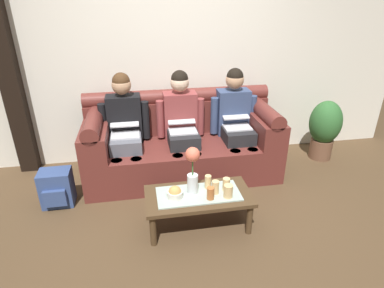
{
  "coord_description": "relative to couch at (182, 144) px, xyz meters",
  "views": [
    {
      "loc": [
        -0.48,
        -2.24,
        2.0
      ],
      "look_at": [
        0.05,
        0.75,
        0.56
      ],
      "focal_mm": 29.96,
      "sensor_mm": 36.0,
      "label": 1
    }
  ],
  "objects": [
    {
      "name": "ground_plane",
      "position": [
        -0.0,
        -1.17,
        -0.37
      ],
      "size": [
        14.0,
        14.0,
        0.0
      ],
      "primitive_type": "plane",
      "color": "#4C3823"
    },
    {
      "name": "back_wall_patterned",
      "position": [
        -0.0,
        0.53,
        1.08
      ],
      "size": [
        6.0,
        0.12,
        2.9
      ],
      "primitive_type": "cube",
      "color": "silver",
      "rests_on": "ground_plane"
    },
    {
      "name": "timber_pillar",
      "position": [
        -1.85,
        0.41,
        1.08
      ],
      "size": [
        0.2,
        0.2,
        2.9
      ],
      "primitive_type": "cube",
      "color": "black",
      "rests_on": "ground_plane"
    },
    {
      "name": "couch",
      "position": [
        0.0,
        0.0,
        0.0
      ],
      "size": [
        2.2,
        0.88,
        0.96
      ],
      "color": "maroon",
      "rests_on": "ground_plane"
    },
    {
      "name": "person_left",
      "position": [
        -0.64,
        -0.0,
        0.29
      ],
      "size": [
        0.56,
        0.67,
        1.22
      ],
      "color": "#595B66",
      "rests_on": "ground_plane"
    },
    {
      "name": "person_middle",
      "position": [
        -0.0,
        -0.0,
        0.29
      ],
      "size": [
        0.56,
        0.67,
        1.22
      ],
      "color": "#232326",
      "rests_on": "ground_plane"
    },
    {
      "name": "person_right",
      "position": [
        0.64,
        -0.0,
        0.29
      ],
      "size": [
        0.56,
        0.67,
        1.22
      ],
      "color": "#232326",
      "rests_on": "ground_plane"
    },
    {
      "name": "coffee_table",
      "position": [
        -0.0,
        -1.03,
        -0.07
      ],
      "size": [
        0.96,
        0.48,
        0.35
      ],
      "color": "#47331E",
      "rests_on": "ground_plane"
    },
    {
      "name": "flower_vase",
      "position": [
        -0.05,
        -1.0,
        0.24
      ],
      "size": [
        0.13,
        0.13,
        0.45
      ],
      "color": "silver",
      "rests_on": "coffee_table"
    },
    {
      "name": "snack_bowl",
      "position": [
        -0.22,
        -1.05,
        0.02
      ],
      "size": [
        0.14,
        0.14,
        0.12
      ],
      "color": "silver",
      "rests_on": "coffee_table"
    },
    {
      "name": "cup_near_left",
      "position": [
        0.09,
        -1.13,
        0.04
      ],
      "size": [
        0.07,
        0.07,
        0.11
      ],
      "primitive_type": "cylinder",
      "color": "#B26633",
      "rests_on": "coffee_table"
    },
    {
      "name": "cup_near_right",
      "position": [
        0.1,
        -0.95,
        0.05
      ],
      "size": [
        0.06,
        0.06,
        0.13
      ],
      "primitive_type": "cylinder",
      "color": "#DBB77A",
      "rests_on": "coffee_table"
    },
    {
      "name": "cup_far_center",
      "position": [
        0.26,
        -1.02,
        0.04
      ],
      "size": [
        0.07,
        0.07,
        0.12
      ],
      "primitive_type": "cylinder",
      "color": "#DBB77A",
      "rests_on": "coffee_table"
    },
    {
      "name": "cup_far_left",
      "position": [
        0.15,
        -1.05,
        0.04
      ],
      "size": [
        0.07,
        0.07,
        0.12
      ],
      "primitive_type": "cylinder",
      "color": "#DBB77A",
      "rests_on": "coffee_table"
    },
    {
      "name": "cup_far_right",
      "position": [
        0.25,
        -1.13,
        0.04
      ],
      "size": [
        0.08,
        0.08,
        0.12
      ],
      "primitive_type": "cylinder",
      "color": "#DBB77A",
      "rests_on": "coffee_table"
    },
    {
      "name": "backpack_left",
      "position": [
        -1.36,
        -0.46,
        -0.18
      ],
      "size": [
        0.31,
        0.27,
        0.38
      ],
      "color": "#33477A",
      "rests_on": "ground_plane"
    },
    {
      "name": "potted_plant",
      "position": [
        1.86,
        0.04,
        0.06
      ],
      "size": [
        0.4,
        0.4,
        0.78
      ],
      "color": "brown",
      "rests_on": "ground_plane"
    }
  ]
}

